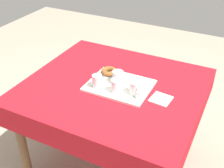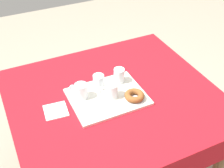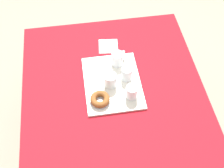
{
  "view_description": "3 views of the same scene",
  "coord_description": "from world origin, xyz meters",
  "px_view_note": "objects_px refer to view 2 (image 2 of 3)",
  "views": [
    {
      "loc": [
        0.72,
        -1.46,
        1.79
      ],
      "look_at": [
        0.02,
        -0.06,
        0.79
      ],
      "focal_mm": 45.83,
      "sensor_mm": 36.0,
      "label": 1
    },
    {
      "loc": [
        0.56,
        1.16,
        1.84
      ],
      "look_at": [
        -0.01,
        -0.05,
        0.79
      ],
      "focal_mm": 47.56,
      "sensor_mm": 36.0,
      "label": 2
    },
    {
      "loc": [
        -0.94,
        0.15,
        2.13
      ],
      "look_at": [
        0.0,
        0.01,
        0.79
      ],
      "focal_mm": 46.08,
      "sensor_mm": 36.0,
      "label": 3
    }
  ],
  "objects_px": {
    "serving_tray": "(107,97)",
    "water_glass_far": "(99,82)",
    "tea_mug_left": "(111,91)",
    "dining_table": "(114,108)",
    "donut_plate_left": "(134,98)",
    "tea_mug_right": "(81,91)",
    "water_glass_near": "(119,76)",
    "paper_napkin": "(56,111)",
    "sugar_donut_left": "(134,96)"
  },
  "relations": [
    {
      "from": "donut_plate_left",
      "to": "paper_napkin",
      "type": "height_order",
      "value": "donut_plate_left"
    },
    {
      "from": "serving_tray",
      "to": "tea_mug_right",
      "type": "bearing_deg",
      "value": -20.73
    },
    {
      "from": "tea_mug_left",
      "to": "sugar_donut_left",
      "type": "xyz_separation_m",
      "value": [
        -0.11,
        0.07,
        -0.02
      ]
    },
    {
      "from": "water_glass_near",
      "to": "paper_napkin",
      "type": "relative_size",
      "value": 0.72
    },
    {
      "from": "serving_tray",
      "to": "paper_napkin",
      "type": "relative_size",
      "value": 3.38
    },
    {
      "from": "tea_mug_left",
      "to": "water_glass_near",
      "type": "xyz_separation_m",
      "value": [
        -0.1,
        -0.11,
        -0.0
      ]
    },
    {
      "from": "tea_mug_right",
      "to": "water_glass_near",
      "type": "height_order",
      "value": "same"
    },
    {
      "from": "serving_tray",
      "to": "water_glass_near",
      "type": "distance_m",
      "value": 0.16
    },
    {
      "from": "water_glass_far",
      "to": "donut_plate_left",
      "type": "bearing_deg",
      "value": 128.64
    },
    {
      "from": "tea_mug_left",
      "to": "paper_napkin",
      "type": "height_order",
      "value": "tea_mug_left"
    },
    {
      "from": "serving_tray",
      "to": "donut_plate_left",
      "type": "relative_size",
      "value": 3.57
    },
    {
      "from": "paper_napkin",
      "to": "water_glass_near",
      "type": "bearing_deg",
      "value": -169.96
    },
    {
      "from": "donut_plate_left",
      "to": "paper_napkin",
      "type": "bearing_deg",
      "value": -14.14
    },
    {
      "from": "tea_mug_right",
      "to": "sugar_donut_left",
      "type": "distance_m",
      "value": 0.3
    },
    {
      "from": "sugar_donut_left",
      "to": "water_glass_near",
      "type": "bearing_deg",
      "value": -88.06
    },
    {
      "from": "tea_mug_right",
      "to": "water_glass_far",
      "type": "bearing_deg",
      "value": -164.61
    },
    {
      "from": "tea_mug_right",
      "to": "water_glass_near",
      "type": "distance_m",
      "value": 0.26
    },
    {
      "from": "dining_table",
      "to": "tea_mug_right",
      "type": "xyz_separation_m",
      "value": [
        0.18,
        -0.05,
        0.16
      ]
    },
    {
      "from": "donut_plate_left",
      "to": "paper_napkin",
      "type": "relative_size",
      "value": 0.95
    },
    {
      "from": "tea_mug_right",
      "to": "donut_plate_left",
      "type": "distance_m",
      "value": 0.3
    },
    {
      "from": "serving_tray",
      "to": "paper_napkin",
      "type": "distance_m",
      "value": 0.3
    },
    {
      "from": "water_glass_far",
      "to": "paper_napkin",
      "type": "bearing_deg",
      "value": 13.7
    },
    {
      "from": "serving_tray",
      "to": "tea_mug_left",
      "type": "height_order",
      "value": "tea_mug_left"
    },
    {
      "from": "water_glass_near",
      "to": "tea_mug_left",
      "type": "bearing_deg",
      "value": 46.21
    },
    {
      "from": "tea_mug_left",
      "to": "tea_mug_right",
      "type": "distance_m",
      "value": 0.17
    },
    {
      "from": "serving_tray",
      "to": "tea_mug_left",
      "type": "xyz_separation_m",
      "value": [
        -0.02,
        0.02,
        0.05
      ]
    },
    {
      "from": "dining_table",
      "to": "paper_napkin",
      "type": "xyz_separation_m",
      "value": [
        0.34,
        -0.02,
        0.1
      ]
    },
    {
      "from": "water_glass_near",
      "to": "sugar_donut_left",
      "type": "height_order",
      "value": "water_glass_near"
    },
    {
      "from": "dining_table",
      "to": "serving_tray",
      "type": "xyz_separation_m",
      "value": [
        0.04,
        -0.0,
        0.11
      ]
    },
    {
      "from": "dining_table",
      "to": "serving_tray",
      "type": "distance_m",
      "value": 0.12
    },
    {
      "from": "dining_table",
      "to": "donut_plate_left",
      "type": "distance_m",
      "value": 0.17
    },
    {
      "from": "dining_table",
      "to": "tea_mug_left",
      "type": "xyz_separation_m",
      "value": [
        0.03,
        0.01,
        0.16
      ]
    },
    {
      "from": "water_glass_far",
      "to": "tea_mug_right",
      "type": "bearing_deg",
      "value": 15.39
    },
    {
      "from": "serving_tray",
      "to": "water_glass_far",
      "type": "bearing_deg",
      "value": -79.7
    },
    {
      "from": "sugar_donut_left",
      "to": "paper_napkin",
      "type": "height_order",
      "value": "sugar_donut_left"
    },
    {
      "from": "dining_table",
      "to": "paper_napkin",
      "type": "distance_m",
      "value": 0.36
    },
    {
      "from": "dining_table",
      "to": "water_glass_near",
      "type": "height_order",
      "value": "water_glass_near"
    },
    {
      "from": "dining_table",
      "to": "serving_tray",
      "type": "bearing_deg",
      "value": -2.8
    },
    {
      "from": "serving_tray",
      "to": "tea_mug_left",
      "type": "bearing_deg",
      "value": 136.14
    },
    {
      "from": "tea_mug_left",
      "to": "dining_table",
      "type": "bearing_deg",
      "value": -151.19
    },
    {
      "from": "tea_mug_left",
      "to": "water_glass_near",
      "type": "height_order",
      "value": "same"
    },
    {
      "from": "serving_tray",
      "to": "water_glass_far",
      "type": "height_order",
      "value": "water_glass_far"
    },
    {
      "from": "water_glass_near",
      "to": "paper_napkin",
      "type": "distance_m",
      "value": 0.43
    },
    {
      "from": "tea_mug_right",
      "to": "tea_mug_left",
      "type": "bearing_deg",
      "value": 156.09
    },
    {
      "from": "water_glass_near",
      "to": "donut_plate_left",
      "type": "relative_size",
      "value": 0.75
    },
    {
      "from": "water_glass_far",
      "to": "paper_napkin",
      "type": "distance_m",
      "value": 0.29
    },
    {
      "from": "tea_mug_left",
      "to": "water_glass_far",
      "type": "bearing_deg",
      "value": -72.21
    },
    {
      "from": "water_glass_near",
      "to": "dining_table",
      "type": "bearing_deg",
      "value": 50.48
    },
    {
      "from": "donut_plate_left",
      "to": "tea_mug_right",
      "type": "bearing_deg",
      "value": -28.58
    },
    {
      "from": "dining_table",
      "to": "donut_plate_left",
      "type": "height_order",
      "value": "donut_plate_left"
    }
  ]
}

